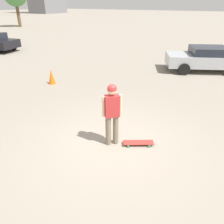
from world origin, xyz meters
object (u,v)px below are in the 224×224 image
(person, at_px, (112,111))
(traffic_cone, at_px, (52,77))
(skateboard, at_px, (138,143))
(car_parked_near, at_px, (206,58))

(person, height_order, traffic_cone, person)
(skateboard, xyz_separation_m, traffic_cone, (-2.38, -5.73, 0.28))
(person, height_order, skateboard, person)
(person, distance_m, traffic_cone, 5.79)
(skateboard, bearing_deg, car_parked_near, -122.63)
(skateboard, distance_m, traffic_cone, 6.21)
(person, relative_size, traffic_cone, 2.52)
(car_parked_near, bearing_deg, person, 59.01)
(skateboard, height_order, traffic_cone, traffic_cone)
(person, xyz_separation_m, traffic_cone, (-2.70, -5.08, -0.67))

